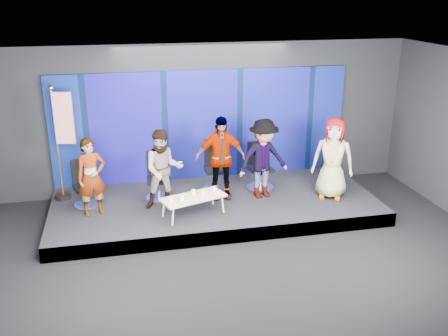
# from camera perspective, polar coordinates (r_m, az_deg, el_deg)

# --- Properties ---
(ground) EXTENTS (10.00, 10.00, 0.00)m
(ground) POSITION_cam_1_polar(r_m,az_deg,el_deg) (8.91, 2.25, -11.68)
(ground) COLOR black
(ground) RESTS_ON ground
(room_walls) EXTENTS (10.02, 8.02, 3.51)m
(room_walls) POSITION_cam_1_polar(r_m,az_deg,el_deg) (7.91, 2.49, 3.49)
(room_walls) COLOR black
(room_walls) RESTS_ON ground
(riser) EXTENTS (7.00, 3.00, 0.30)m
(riser) POSITION_cam_1_polar(r_m,az_deg,el_deg) (10.99, -1.00, -4.33)
(riser) COLOR black
(riser) RESTS_ON ground
(backdrop) EXTENTS (7.00, 0.08, 2.60)m
(backdrop) POSITION_cam_1_polar(r_m,az_deg,el_deg) (11.85, -2.43, 4.91)
(backdrop) COLOR navy
(backdrop) RESTS_ON riser
(chair_a) EXTENTS (0.69, 0.69, 0.99)m
(chair_a) POSITION_cam_1_polar(r_m,az_deg,el_deg) (10.93, -15.58, -2.55)
(chair_a) COLOR silver
(chair_a) RESTS_ON riser
(panelist_a) EXTENTS (0.67, 0.53, 1.60)m
(panelist_a) POSITION_cam_1_polar(r_m,az_deg,el_deg) (10.31, -14.92, -1.00)
(panelist_a) COLOR black
(panelist_a) RESTS_ON riser
(chair_b) EXTENTS (0.59, 0.59, 1.04)m
(chair_b) POSITION_cam_1_polar(r_m,az_deg,el_deg) (10.97, -7.53, -1.77)
(chair_b) COLOR silver
(chair_b) RESTS_ON riser
(panelist_b) EXTENTS (0.82, 0.64, 1.68)m
(panelist_b) POSITION_cam_1_polar(r_m,az_deg,el_deg) (10.34, -6.93, -0.16)
(panelist_b) COLOR black
(panelist_b) RESTS_ON riser
(chair_c) EXTENTS (0.67, 0.67, 1.13)m
(chair_c) POSITION_cam_1_polar(r_m,az_deg,el_deg) (11.38, -0.94, -0.63)
(chair_c) COLOR silver
(chair_c) RESTS_ON riser
(panelist_c) EXTENTS (1.10, 0.51, 1.83)m
(panelist_c) POSITION_cam_1_polar(r_m,az_deg,el_deg) (10.72, -0.44, 1.17)
(panelist_c) COLOR black
(panelist_c) RESTS_ON riser
(chair_d) EXTENTS (0.72, 0.72, 1.09)m
(chair_d) POSITION_cam_1_polar(r_m,az_deg,el_deg) (11.46, 4.09, -0.60)
(chair_d) COLOR silver
(chair_d) RESTS_ON riser
(panelist_d) EXTENTS (1.24, 0.86, 1.76)m
(panelist_d) POSITION_cam_1_polar(r_m,az_deg,el_deg) (10.81, 4.51, 1.06)
(panelist_d) COLOR black
(panelist_d) RESTS_ON riser
(chair_e) EXTENTS (0.85, 0.85, 1.11)m
(chair_e) POSITION_cam_1_polar(r_m,az_deg,el_deg) (11.66, 12.08, -0.60)
(chair_e) COLOR silver
(chair_e) RESTS_ON riser
(panelist_e) EXTENTS (1.05, 0.92, 1.80)m
(panelist_e) POSITION_cam_1_polar(r_m,az_deg,el_deg) (11.01, 12.33, 1.10)
(panelist_e) COLOR black
(panelist_e) RESTS_ON riser
(coffee_table) EXTENTS (1.40, 0.94, 0.40)m
(coffee_table) POSITION_cam_1_polar(r_m,az_deg,el_deg) (10.10, -3.53, -3.44)
(coffee_table) COLOR tan
(coffee_table) RESTS_ON riser
(mug_a) EXTENTS (0.08, 0.08, 0.09)m
(mug_a) POSITION_cam_1_polar(r_m,az_deg,el_deg) (9.87, -6.10, -3.59)
(mug_a) COLOR silver
(mug_a) RESTS_ON coffee_table
(mug_b) EXTENTS (0.09, 0.09, 0.10)m
(mug_b) POSITION_cam_1_polar(r_m,az_deg,el_deg) (9.91, -4.81, -3.41)
(mug_b) COLOR silver
(mug_b) RESTS_ON coffee_table
(mug_c) EXTENTS (0.08, 0.08, 0.10)m
(mug_c) POSITION_cam_1_polar(r_m,az_deg,el_deg) (10.18, -3.50, -2.76)
(mug_c) COLOR silver
(mug_c) RESTS_ON coffee_table
(mug_d) EXTENTS (0.07, 0.07, 0.08)m
(mug_d) POSITION_cam_1_polar(r_m,az_deg,el_deg) (10.14, -2.35, -2.86)
(mug_d) COLOR silver
(mug_d) RESTS_ON coffee_table
(mug_e) EXTENTS (0.08, 0.08, 0.10)m
(mug_e) POSITION_cam_1_polar(r_m,az_deg,el_deg) (10.32, -1.11, -2.40)
(mug_e) COLOR silver
(mug_e) RESTS_ON coffee_table
(flag_stand) EXTENTS (0.56, 0.33, 2.51)m
(flag_stand) POSITION_cam_1_polar(r_m,az_deg,el_deg) (11.04, -17.98, 2.96)
(flag_stand) COLOR black
(flag_stand) RESTS_ON riser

